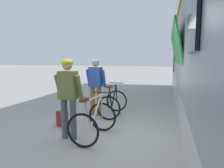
# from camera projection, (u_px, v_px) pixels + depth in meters

# --- Properties ---
(ground_plane) EXTENTS (80.00, 80.00, 0.00)m
(ground_plane) POSITION_uv_depth(u_px,v_px,m) (110.00, 138.00, 4.62)
(ground_plane) COLOR #A09E99
(cyclist_near_in_olive) EXTENTS (0.63, 0.33, 1.76)m
(cyclist_near_in_olive) POSITION_uv_depth(u_px,v_px,m) (68.00, 92.00, 4.45)
(cyclist_near_in_olive) COLOR #4C515B
(cyclist_near_in_olive) RESTS_ON ground
(cyclist_far_in_blue) EXTENTS (0.63, 0.35, 1.76)m
(cyclist_far_in_blue) POSITION_uv_depth(u_px,v_px,m) (96.00, 82.00, 6.33)
(cyclist_far_in_blue) COLOR #935B2D
(cyclist_far_in_blue) RESTS_ON ground
(bicycle_near_silver) EXTENTS (0.79, 1.12, 0.99)m
(bicycle_near_silver) POSITION_uv_depth(u_px,v_px,m) (93.00, 121.00, 4.54)
(bicycle_near_silver) COLOR black
(bicycle_near_silver) RESTS_ON ground
(bicycle_far_black) EXTENTS (0.72, 1.08, 0.99)m
(bicycle_far_black) POSITION_uv_depth(u_px,v_px,m) (113.00, 103.00, 6.38)
(bicycle_far_black) COLOR black
(bicycle_far_black) RESTS_ON ground
(backpack_on_platform) EXTENTS (0.33, 0.27, 0.40)m
(backpack_on_platform) POSITION_uv_depth(u_px,v_px,m) (62.00, 119.00, 5.39)
(backpack_on_platform) COLOR maroon
(backpack_on_platform) RESTS_ON ground
(water_bottle_near_the_bikes) EXTENTS (0.07, 0.07, 0.21)m
(water_bottle_near_the_bikes) POSITION_uv_depth(u_px,v_px,m) (119.00, 112.00, 6.45)
(water_bottle_near_the_bikes) COLOR #338CCC
(water_bottle_near_the_bikes) RESTS_ON ground
(water_bottle_by_the_backpack) EXTENTS (0.07, 0.07, 0.22)m
(water_bottle_by_the_backpack) POSITION_uv_depth(u_px,v_px,m) (63.00, 120.00, 5.60)
(water_bottle_by_the_backpack) COLOR red
(water_bottle_by_the_backpack) RESTS_ON ground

